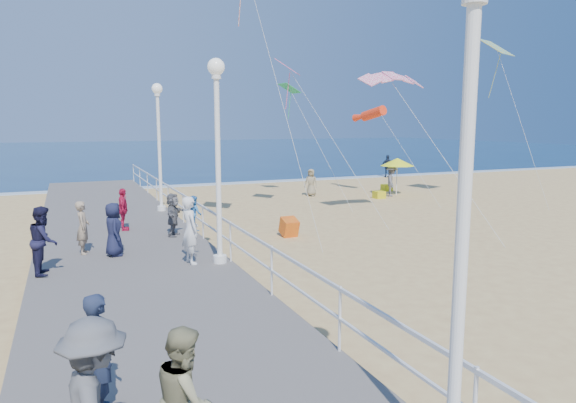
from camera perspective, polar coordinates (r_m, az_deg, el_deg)
name	(u,v)px	position (r m, az deg, el deg)	size (l,w,h in m)	color
ground	(388,257)	(16.27, 11.01, -6.03)	(160.00, 160.00, 0.00)	tan
ocean	(132,151)	(78.56, -16.92, 5.35)	(160.00, 90.00, 0.05)	#0D294E
surf_line	(213,184)	(34.86, -8.36, 1.91)	(160.00, 1.20, 0.04)	white
boardwalk	(138,279)	(13.59, -16.37, -8.30)	(5.00, 44.00, 0.40)	slate
railing	(230,231)	(13.82, -6.43, -3.22)	(0.05, 42.00, 0.55)	white
lamp_post_near	(466,167)	(5.37, 19.16, 3.63)	(0.44, 0.44, 5.32)	white
lamp_post_mid	(218,140)	(13.45, -7.83, 6.79)	(0.44, 0.44, 5.32)	white
lamp_post_far	(159,134)	(22.24, -14.17, 7.33)	(0.44, 0.44, 5.32)	white
woman_holding_toddler	(190,230)	(13.78, -10.81, -3.15)	(0.66, 0.43, 1.80)	silver
toddler_held	(194,213)	(13.88, -10.39, -1.28)	(0.46, 0.36, 0.94)	#357FC8
spectator_0	(100,353)	(7.22, -20.18, -15.55)	(0.58, 0.38, 1.58)	#1B243C
spectator_1	(186,398)	(5.93, -11.30, -20.67)	(0.78, 0.60, 1.59)	gray
spectator_3	(123,210)	(18.63, -17.85, -0.85)	(0.86, 0.36, 1.47)	#C01840
spectator_4	(114,229)	(15.15, -18.81, -2.95)	(0.74, 0.48, 1.51)	#181B36
spectator_5	(173,215)	(17.28, -12.66, -1.44)	(1.32, 0.42, 1.43)	#5B5B60
spectator_6	(83,228)	(15.70, -21.82, -2.70)	(0.55, 0.36, 1.52)	gray
spectator_7	(44,240)	(13.98, -25.53, -3.91)	(0.82, 0.64, 1.69)	#181733
beach_walker_a	(392,181)	(29.44, 11.44, 2.25)	(1.13, 0.65, 1.75)	#5D5D62
beach_walker_b	(388,166)	(39.82, 11.02, 3.87)	(1.00, 0.42, 1.71)	#192438
beach_walker_c	(311,183)	(29.01, 2.57, 2.12)	(0.76, 0.49, 1.55)	gray
box_kite	(289,229)	(18.65, 0.12, -3.03)	(0.55, 0.55, 0.60)	red
beach_umbrella	(397,162)	(29.84, 12.05, 4.31)	(1.90, 1.90, 2.14)	white
beach_chair_left	(387,188)	(31.89, 10.91, 1.53)	(0.55, 0.55, 0.40)	yellow
beach_chair_right	(379,195)	(28.62, 10.08, 0.75)	(0.55, 0.55, 0.40)	yellow
kite_parafoil	(393,76)	(22.22, 11.55, 13.53)	(2.84, 0.90, 0.30)	#E31A5D
kite_windsock	(373,113)	(29.86, 9.48, 9.63)	(0.56, 0.56, 2.65)	#FF3615
kite_diamond_pink	(288,67)	(23.61, -0.04, 14.71)	(1.17, 1.17, 0.02)	#FF5D98
kite_diamond_multi	(496,47)	(29.11, 22.14, 15.58)	(1.58, 1.58, 0.02)	#1895D0
kite_diamond_green	(289,88)	(28.49, 0.15, 12.47)	(1.04, 1.04, 0.02)	#25B15E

